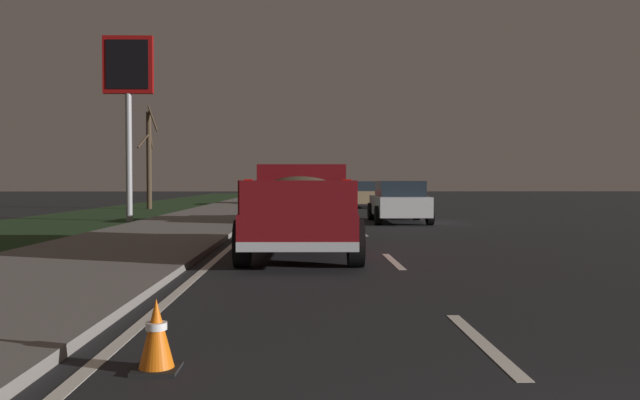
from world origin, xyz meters
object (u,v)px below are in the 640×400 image
(traffic_cone_near, at_px, (156,335))
(gas_price_sign, at_px, (128,82))
(pickup_truck, at_px, (301,207))
(sedan_white, at_px, (399,201))
(sedan_green, at_px, (298,202))
(sedan_tan, at_px, (366,194))
(bare_tree_far, at_px, (149,157))
(sedan_red, at_px, (303,193))

(traffic_cone_near, bearing_deg, gas_price_sign, 16.03)
(pickup_truck, xyz_separation_m, sedan_white, (10.43, -3.53, -0.20))
(sedan_green, bearing_deg, sedan_tan, -14.70)
(sedan_white, relative_size, traffic_cone_near, 7.64)
(sedan_white, distance_m, bare_tree_far, 17.24)
(bare_tree_far, bearing_deg, traffic_cone_near, -166.13)
(bare_tree_far, bearing_deg, sedan_green, -146.46)
(gas_price_sign, relative_size, traffic_cone_near, 12.21)
(sedan_green, bearing_deg, pickup_truck, -178.88)
(sedan_tan, bearing_deg, sedan_white, 179.64)
(sedan_red, distance_m, traffic_cone_near, 36.00)
(pickup_truck, bearing_deg, sedan_white, -18.68)
(pickup_truck, relative_size, sedan_tan, 1.24)
(sedan_green, relative_size, sedan_white, 1.00)
(pickup_truck, xyz_separation_m, sedan_red, (28.00, 0.08, -0.20))
(sedan_green, distance_m, traffic_cone_near, 17.79)
(gas_price_sign, bearing_deg, pickup_truck, -149.91)
(sedan_tan, height_order, bare_tree_far, bare_tree_far)
(pickup_truck, distance_m, sedan_white, 11.01)
(pickup_truck, height_order, bare_tree_far, bare_tree_far)
(sedan_white, bearing_deg, bare_tree_far, 45.22)
(pickup_truck, xyz_separation_m, sedan_tan, (24.27, -3.61, -0.20))
(sedan_green, distance_m, sedan_tan, 14.99)
(sedan_white, relative_size, bare_tree_far, 0.78)
(pickup_truck, distance_m, sedan_tan, 24.54)
(pickup_truck, distance_m, gas_price_sign, 14.09)
(gas_price_sign, distance_m, bare_tree_far, 11.32)
(sedan_white, relative_size, gas_price_sign, 0.63)
(sedan_red, height_order, bare_tree_far, bare_tree_far)
(gas_price_sign, bearing_deg, sedan_white, -96.48)
(sedan_green, height_order, sedan_tan, same)
(pickup_truck, bearing_deg, sedan_green, 1.12)
(sedan_white, xyz_separation_m, gas_price_sign, (1.16, 10.25, 4.55))
(sedan_white, relative_size, sedan_red, 1.00)
(pickup_truck, height_order, gas_price_sign, gas_price_sign)
(sedan_red, bearing_deg, sedan_white, -168.39)
(pickup_truck, height_order, sedan_green, pickup_truck)
(pickup_truck, height_order, sedan_red, pickup_truck)
(sedan_green, xyz_separation_m, sedan_red, (18.22, -0.11, 0.00))
(sedan_tan, bearing_deg, gas_price_sign, 140.81)
(sedan_green, bearing_deg, sedan_white, -79.93)
(sedan_green, xyz_separation_m, bare_tree_far, (12.71, 8.43, 2.11))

